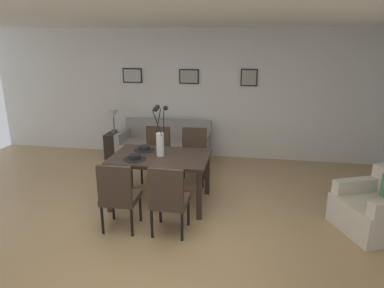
{
  "coord_description": "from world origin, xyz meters",
  "views": [
    {
      "loc": [
        1.06,
        -3.75,
        2.33
      ],
      "look_at": [
        0.21,
        1.07,
        0.88
      ],
      "focal_mm": 32.33,
      "sensor_mm": 36.0,
      "label": 1
    }
  ],
  "objects_px": {
    "centerpiece_vase": "(160,137)",
    "framed_picture_left": "(132,76)",
    "dining_chair_far_left": "(169,197)",
    "bowl_near_left": "(135,156)",
    "dining_chair_near_left": "(118,194)",
    "sofa": "(165,148)",
    "table_lamp": "(113,116)",
    "armchair": "(377,210)",
    "dining_table": "(161,161)",
    "framed_picture_right": "(249,78)",
    "side_table": "(115,146)",
    "framed_picture_center": "(189,77)",
    "bowl_near_right": "(144,148)",
    "dining_chair_near_right": "(157,151)",
    "dining_chair_far_right": "(194,153)"
  },
  "relations": [
    {
      "from": "centerpiece_vase",
      "to": "framed_picture_left",
      "type": "distance_m",
      "value": 2.68
    },
    {
      "from": "dining_chair_far_left",
      "to": "bowl_near_left",
      "type": "height_order",
      "value": "dining_chair_far_left"
    },
    {
      "from": "dining_chair_near_left",
      "to": "sofa",
      "type": "bearing_deg",
      "value": 91.88
    },
    {
      "from": "table_lamp",
      "to": "armchair",
      "type": "relative_size",
      "value": 0.48
    },
    {
      "from": "dining_table",
      "to": "bowl_near_left",
      "type": "height_order",
      "value": "bowl_near_left"
    },
    {
      "from": "framed_picture_right",
      "to": "side_table",
      "type": "bearing_deg",
      "value": -170.16
    },
    {
      "from": "dining_chair_near_left",
      "to": "bowl_near_left",
      "type": "distance_m",
      "value": 0.72
    },
    {
      "from": "table_lamp",
      "to": "framed_picture_center",
      "type": "height_order",
      "value": "framed_picture_center"
    },
    {
      "from": "dining_chair_near_left",
      "to": "dining_chair_far_left",
      "type": "relative_size",
      "value": 1.0
    },
    {
      "from": "centerpiece_vase",
      "to": "table_lamp",
      "type": "relative_size",
      "value": 1.44
    },
    {
      "from": "sofa",
      "to": "dining_chair_near_left",
      "type": "bearing_deg",
      "value": -88.12
    },
    {
      "from": "side_table",
      "to": "armchair",
      "type": "bearing_deg",
      "value": -26.17
    },
    {
      "from": "dining_table",
      "to": "table_lamp",
      "type": "distance_m",
      "value": 2.37
    },
    {
      "from": "bowl_near_right",
      "to": "armchair",
      "type": "distance_m",
      "value": 3.3
    },
    {
      "from": "centerpiece_vase",
      "to": "dining_chair_near_left",
      "type": "bearing_deg",
      "value": -109.36
    },
    {
      "from": "armchair",
      "to": "dining_chair_far_left",
      "type": "bearing_deg",
      "value": -167.66
    },
    {
      "from": "centerpiece_vase",
      "to": "bowl_near_right",
      "type": "distance_m",
      "value": 0.45
    },
    {
      "from": "dining_chair_near_right",
      "to": "table_lamp",
      "type": "relative_size",
      "value": 1.8
    },
    {
      "from": "sofa",
      "to": "centerpiece_vase",
      "type": "bearing_deg",
      "value": -77.65
    },
    {
      "from": "table_lamp",
      "to": "armchair",
      "type": "xyz_separation_m",
      "value": [
        4.38,
        -2.15,
        -0.61
      ]
    },
    {
      "from": "dining_table",
      "to": "framed_picture_center",
      "type": "distance_m",
      "value": 2.52
    },
    {
      "from": "framed_picture_right",
      "to": "dining_chair_near_right",
      "type": "bearing_deg",
      "value": -136.59
    },
    {
      "from": "sofa",
      "to": "framed_picture_left",
      "type": "bearing_deg",
      "value": 148.74
    },
    {
      "from": "sofa",
      "to": "armchair",
      "type": "relative_size",
      "value": 1.69
    },
    {
      "from": "table_lamp",
      "to": "dining_chair_near_right",
      "type": "bearing_deg",
      "value": -39.63
    },
    {
      "from": "dining_chair_far_left",
      "to": "side_table",
      "type": "bearing_deg",
      "value": 123.54
    },
    {
      "from": "table_lamp",
      "to": "framed_picture_center",
      "type": "bearing_deg",
      "value": 17.44
    },
    {
      "from": "bowl_near_left",
      "to": "table_lamp",
      "type": "height_order",
      "value": "table_lamp"
    },
    {
      "from": "bowl_near_left",
      "to": "armchair",
      "type": "height_order",
      "value": "bowl_near_left"
    },
    {
      "from": "bowl_near_left",
      "to": "side_table",
      "type": "height_order",
      "value": "bowl_near_left"
    },
    {
      "from": "dining_chair_far_right",
      "to": "framed_picture_center",
      "type": "bearing_deg",
      "value": 103.41
    },
    {
      "from": "dining_chair_near_left",
      "to": "sofa",
      "type": "distance_m",
      "value": 2.72
    },
    {
      "from": "dining_chair_far_left",
      "to": "bowl_near_right",
      "type": "height_order",
      "value": "dining_chair_far_left"
    },
    {
      "from": "bowl_near_right",
      "to": "framed_picture_right",
      "type": "bearing_deg",
      "value": 54.25
    },
    {
      "from": "side_table",
      "to": "centerpiece_vase",
      "type": "bearing_deg",
      "value": -51.43
    },
    {
      "from": "dining_chair_far_left",
      "to": "sofa",
      "type": "xyz_separation_m",
      "value": [
        -0.73,
        2.7,
        -0.23
      ]
    },
    {
      "from": "dining_table",
      "to": "table_lamp",
      "type": "xyz_separation_m",
      "value": [
        -1.47,
        1.85,
        0.24
      ]
    },
    {
      "from": "framed_picture_right",
      "to": "centerpiece_vase",
      "type": "bearing_deg",
      "value": -117.31
    },
    {
      "from": "side_table",
      "to": "dining_chair_near_right",
      "type": "bearing_deg",
      "value": -39.63
    },
    {
      "from": "centerpiece_vase",
      "to": "sofa",
      "type": "bearing_deg",
      "value": 102.35
    },
    {
      "from": "dining_chair_near_right",
      "to": "framed_picture_left",
      "type": "bearing_deg",
      "value": 121.78
    },
    {
      "from": "dining_chair_near_left",
      "to": "table_lamp",
      "type": "height_order",
      "value": "table_lamp"
    },
    {
      "from": "table_lamp",
      "to": "centerpiece_vase",
      "type": "bearing_deg",
      "value": -51.43
    },
    {
      "from": "dining_chair_near_left",
      "to": "side_table",
      "type": "bearing_deg",
      "value": 113.04
    },
    {
      "from": "framed_picture_center",
      "to": "dining_chair_near_left",
      "type": "bearing_deg",
      "value": -95.54
    },
    {
      "from": "armchair",
      "to": "side_table",
      "type": "bearing_deg",
      "value": 153.83
    },
    {
      "from": "sofa",
      "to": "bowl_near_right",
      "type": "bearing_deg",
      "value": -87.02
    },
    {
      "from": "dining_chair_far_left",
      "to": "framed_picture_left",
      "type": "xyz_separation_m",
      "value": [
        -1.52,
        3.18,
        1.15
      ]
    },
    {
      "from": "framed_picture_right",
      "to": "table_lamp",
      "type": "bearing_deg",
      "value": -170.16
    },
    {
      "from": "centerpiece_vase",
      "to": "sofa",
      "type": "height_order",
      "value": "centerpiece_vase"
    }
  ]
}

